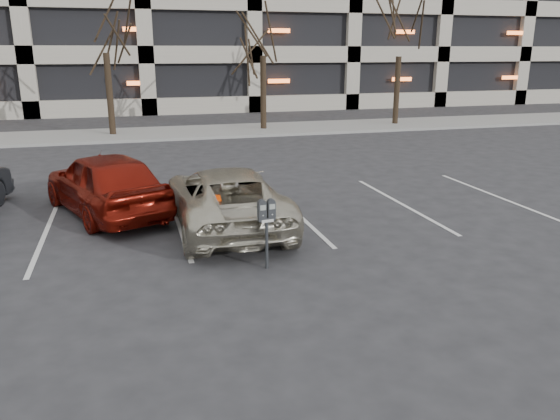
# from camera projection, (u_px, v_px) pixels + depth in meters

# --- Properties ---
(ground) EXTENTS (140.00, 140.00, 0.00)m
(ground) POSITION_uv_depth(u_px,v_px,m) (262.00, 251.00, 10.60)
(ground) COLOR #28282B
(ground) RESTS_ON ground
(sidewalk) EXTENTS (80.00, 4.00, 0.12)m
(sidewalk) POSITION_uv_depth(u_px,v_px,m) (180.00, 133.00, 25.37)
(sidewalk) COLOR gray
(sidewalk) RESTS_ON ground
(stall_lines) EXTENTS (16.90, 5.20, 0.00)m
(stall_lines) POSITION_uv_depth(u_px,v_px,m) (178.00, 222.00, 12.36)
(stall_lines) COLOR silver
(stall_lines) RESTS_ON ground
(tree_c) EXTENTS (3.42, 3.42, 7.78)m
(tree_c) POSITION_uv_depth(u_px,v_px,m) (263.00, 7.00, 24.84)
(tree_c) COLOR black
(tree_c) RESTS_ON ground
(tree_d) EXTENTS (3.37, 3.37, 7.67)m
(tree_d) POSITION_uv_depth(u_px,v_px,m) (401.00, 12.00, 26.67)
(tree_d) COLOR black
(tree_d) RESTS_ON ground
(parking_meter) EXTENTS (0.33, 0.16, 1.25)m
(parking_meter) POSITION_uv_depth(u_px,v_px,m) (267.00, 217.00, 9.47)
(parking_meter) COLOR black
(parking_meter) RESTS_ON ground
(suv_silver) EXTENTS (2.24, 4.83, 1.34)m
(suv_silver) POSITION_uv_depth(u_px,v_px,m) (226.00, 198.00, 11.84)
(suv_silver) COLOR beige
(suv_silver) RESTS_ON ground
(car_red) EXTENTS (3.30, 4.81, 1.52)m
(car_red) POSITION_uv_depth(u_px,v_px,m) (105.00, 183.00, 12.77)
(car_red) COLOR maroon
(car_red) RESTS_ON ground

